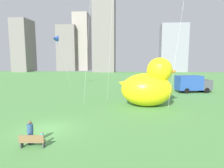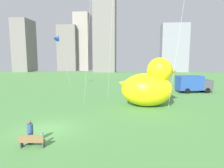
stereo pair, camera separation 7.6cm
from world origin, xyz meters
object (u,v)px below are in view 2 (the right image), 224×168
object	(u,v)px
person_child	(42,137)
giant_inflatable_duck	(149,86)
kite_blue	(58,38)
person_adult	(30,131)
park_bench	(32,141)
box_truck	(193,84)

from	to	relation	value
person_child	giant_inflatable_duck	size ratio (longest dim) A/B	0.12
giant_inflatable_duck	kite_blue	bearing A→B (deg)	140.17
kite_blue	person_child	bearing A→B (deg)	-72.28
person_adult	giant_inflatable_duck	bearing A→B (deg)	51.92
park_bench	kite_blue	size ratio (longest dim) A/B	0.15
person_child	giant_inflatable_duck	xyz separation A→B (m)	(8.23, 11.48, 2.03)
kite_blue	box_truck	bearing A→B (deg)	-7.31
person_child	giant_inflatable_duck	distance (m)	14.27
box_truck	kite_blue	xyz separation A→B (m)	(-24.69, 3.17, 8.35)
park_bench	person_adult	world-z (taller)	person_adult
park_bench	person_adult	xyz separation A→B (m)	(-0.38, 0.54, 0.43)
park_bench	box_truck	xyz separation A→B (m)	(17.13, 22.42, 0.97)
box_truck	giant_inflatable_duck	bearing A→B (deg)	-129.29
park_bench	person_child	xyz separation A→B (m)	(0.43, 0.58, 0.01)
person_adult	box_truck	world-z (taller)	box_truck
giant_inflatable_duck	person_adult	bearing A→B (deg)	-128.08
person_adult	person_child	distance (m)	0.91
person_child	box_truck	distance (m)	27.51
person_child	box_truck	bearing A→B (deg)	52.59
park_bench	giant_inflatable_duck	world-z (taller)	giant_inflatable_duck
box_truck	person_adult	bearing A→B (deg)	-128.66
person_adult	person_child	world-z (taller)	person_adult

